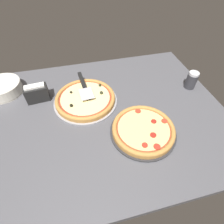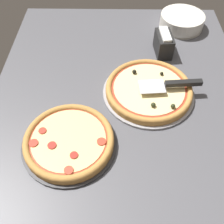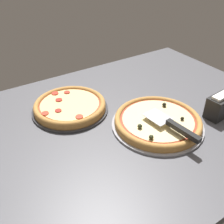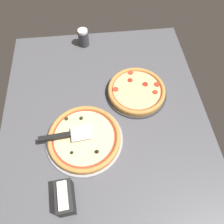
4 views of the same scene
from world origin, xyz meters
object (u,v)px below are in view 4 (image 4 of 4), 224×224
Objects in this scene: serving_spatula at (61,136)px; parmesan_shaker at (83,38)px; pizza_front at (84,137)px; pizza_back at (136,90)px; napkin_holder at (65,198)px.

serving_spatula is 2.29× the size of parmesan_shaker.
serving_spatula is (-0.29, -10.47, 3.44)cm from pizza_front.
pizza_back is 1.24× the size of serving_spatula.
parmesan_shaker reaches higher than napkin_holder.
parmesan_shaker is at bearing -147.33° from pizza_back.
pizza_front is at bearing -49.75° from pizza_back.
serving_spatula reaches higher than pizza_back.
pizza_back is 2.84× the size of parmesan_shaker.
pizza_back is 50.01cm from parmesan_shaker.
napkin_holder is at bearing 4.10° from serving_spatula.
pizza_back is at bearing 32.67° from parmesan_shaker.
napkin_holder is at bearing -36.22° from pizza_back.
parmesan_shaker reaches higher than serving_spatula.
napkin_holder reaches higher than pizza_back.
pizza_front reaches higher than pizza_back.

